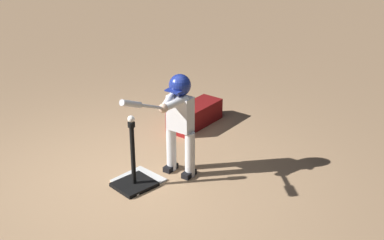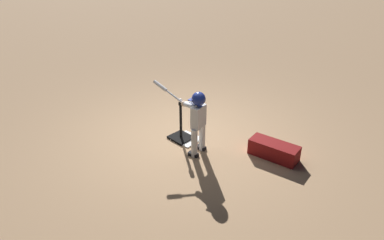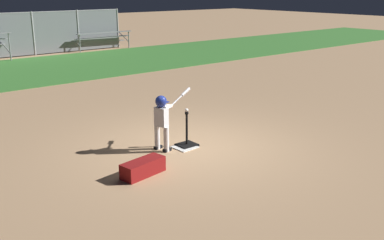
% 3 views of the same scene
% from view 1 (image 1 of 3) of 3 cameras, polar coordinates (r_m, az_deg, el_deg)
% --- Properties ---
extents(ground_plane, '(90.00, 90.00, 0.00)m').
position_cam_1_polar(ground_plane, '(5.86, -6.97, -6.69)').
color(ground_plane, tan).
extents(home_plate, '(0.47, 0.47, 0.02)m').
position_cam_1_polar(home_plate, '(5.88, -5.70, -6.42)').
color(home_plate, white).
rests_on(home_plate, ground_plane).
extents(batting_tee, '(0.40, 0.36, 0.75)m').
position_cam_1_polar(batting_tee, '(5.73, -6.21, -6.03)').
color(batting_tee, black).
rests_on(batting_tee, ground_plane).
extents(batter_child, '(1.02, 0.42, 1.18)m').
position_cam_1_polar(batter_child, '(5.67, -1.49, 0.75)').
color(batter_child, silver).
rests_on(batter_child, ground_plane).
extents(baseball, '(0.07, 0.07, 0.07)m').
position_cam_1_polar(baseball, '(5.43, -6.52, 0.11)').
color(baseball, white).
rests_on(baseball, batting_tee).
extents(equipment_bag, '(0.88, 0.46, 0.28)m').
position_cam_1_polar(equipment_bag, '(7.11, 0.31, 0.51)').
color(equipment_bag, maroon).
rests_on(equipment_bag, ground_plane).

